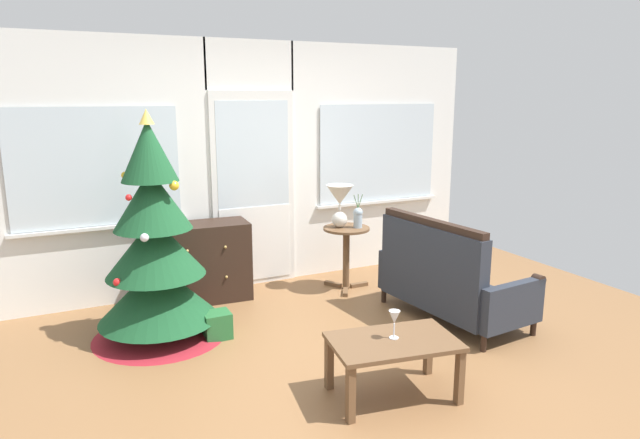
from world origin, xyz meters
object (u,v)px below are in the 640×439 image
table_lamp (340,200)px  flower_vase (358,217)px  wine_glass (394,318)px  christmas_tree (155,258)px  coffee_table (393,348)px  dresser_cabinet (203,262)px  side_table (346,245)px  settee_sofa (446,280)px  gift_box (217,325)px

table_lamp → flower_vase: bearing=-32.0°
flower_vase → wine_glass: bearing=-113.1°
christmas_tree → coffee_table: bearing=-53.9°
wine_glass → dresser_cabinet: bearing=106.0°
side_table → table_lamp: bearing=146.3°
flower_vase → wine_glass: (-0.84, -1.97, -0.23)m
settee_sofa → gift_box: size_ratio=6.60×
christmas_tree → flower_vase: christmas_tree is taller
flower_vase → coffee_table: (-0.86, -1.99, -0.43)m
wine_glass → christmas_tree: bearing=126.7°
coffee_table → gift_box: 1.67m
settee_sofa → gift_box: settee_sofa is taller
side_table → flower_vase: size_ratio=1.90×
christmas_tree → table_lamp: (1.93, 0.40, 0.26)m
christmas_tree → side_table: christmas_tree is taller
table_lamp → dresser_cabinet: bearing=167.6°
dresser_cabinet → wine_glass: size_ratio=4.74×
side_table → wine_glass: size_ratio=3.42×
flower_vase → gift_box: 1.87m
christmas_tree → wine_glass: 2.09m
settee_sofa → flower_vase: size_ratio=4.20×
dresser_cabinet → coffee_table: (0.67, -2.39, -0.04)m
christmas_tree → side_table: size_ratio=2.85×
dresser_cabinet → table_lamp: table_lamp is taller
christmas_tree → side_table: (1.99, 0.36, -0.21)m
christmas_tree → settee_sofa: (2.40, -0.77, -0.31)m
coffee_table → flower_vase: bearing=66.7°
christmas_tree → settee_sofa: christmas_tree is taller
christmas_tree → table_lamp: bearing=11.8°
dresser_cabinet → coffee_table: size_ratio=1.01×
christmas_tree → dresser_cabinet: christmas_tree is taller
dresser_cabinet → gift_box: (-0.14, -0.95, -0.28)m
christmas_tree → settee_sofa: 2.54m
dresser_cabinet → gift_box: dresser_cabinet is taller
christmas_tree → flower_vase: 2.11m
coffee_table → gift_box: size_ratio=4.10×
settee_sofa → coffee_table: (-1.16, -0.92, -0.03)m
gift_box → side_table: bearing=21.2°
coffee_table → settee_sofa: bearing=38.4°
dresser_cabinet → table_lamp: size_ratio=2.10×
christmas_tree → settee_sofa: bearing=-17.8°
table_lamp → side_table: bearing=-33.7°
table_lamp → gift_box: (-1.50, -0.65, -0.84)m
coffee_table → table_lamp: bearing=71.6°
coffee_table → gift_box: coffee_table is taller
settee_sofa → wine_glass: settee_sofa is taller
flower_vase → coffee_table: 2.21m
flower_vase → side_table: bearing=149.0°
christmas_tree → gift_box: (0.43, -0.24, -0.58)m
gift_box → table_lamp: bearing=23.2°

